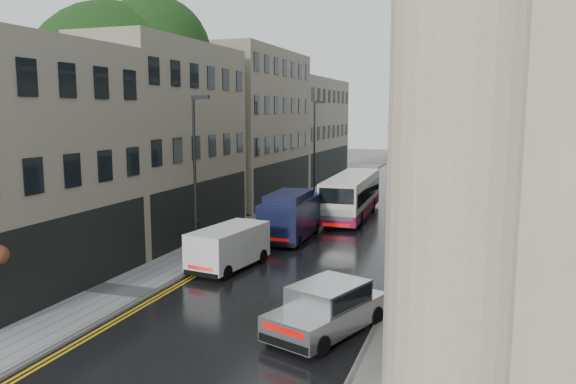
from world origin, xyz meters
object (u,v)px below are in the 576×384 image
Objects in this scene: navy_van at (262,220)px; lamp_post_far at (314,152)px; cream_bus at (327,202)px; white_van at (193,253)px; lamp_post_near at (195,179)px; tree_near at (113,117)px; tree_far at (217,124)px; silver_hatchback at (274,315)px; pedestrian at (198,234)px; white_lorry at (400,173)px.

navy_van is 0.70× the size of lamp_post_far.
cream_bus reaches higher than white_van.
lamp_post_far is at bearing 88.63° from lamp_post_near.
white_van is at bearing -35.80° from tree_near.
tree_far reaches higher than navy_van.
tree_near reaches higher than tree_far.
silver_hatchback is 0.82× the size of navy_van.
silver_hatchback reaches higher than pedestrian.
navy_van is 5.14m from lamp_post_near.
pedestrian is 0.20× the size of lamp_post_near.
cream_bus is 1.90× the size of navy_van.
lamp_post_near is 0.99× the size of lamp_post_far.
lamp_post_near is at bearing 130.22° from pedestrian.
lamp_post_far reaches higher than lamp_post_near.
navy_van is (-1.76, -6.99, -0.02)m from cream_bus.
silver_hatchback is (3.27, -18.83, -0.58)m from cream_bus.
lamp_post_far is at bearing -168.15° from white_lorry.
lamp_post_far is (-6.41, -2.64, 1.69)m from white_lorry.
pedestrian is at bearing -88.92° from lamp_post_far.
lamp_post_near reaches higher than silver_hatchback.
cream_bus is at bearing 72.04° from lamp_post_near.
tree_far is at bearing 122.43° from navy_van.
navy_van is (-5.07, -17.35, -0.94)m from white_lorry.
silver_hatchback is (-0.05, -29.19, -1.50)m from white_lorry.
cream_bus is 2.31× the size of silver_hatchback.
cream_bus is 6.65× the size of pedestrian.
tree_near reaches higher than cream_bus.
white_van is 4.27m from pedestrian.
white_lorry is (14.21, 17.54, -4.57)m from tree_near.
tree_near reaches higher than pedestrian.
lamp_post_far reaches higher than pedestrian.
white_lorry is at bearing 84.03° from white_van.
tree_near is 3.05× the size of silver_hatchback.
silver_hatchback is at bearing -69.12° from navy_van.
tree_near is 8.77× the size of pedestrian.
tree_near is at bearing -2.77° from pedestrian.
tree_far is at bearing 112.74° from lamp_post_near.
lamp_post_far is at bearing 99.50° from white_van.
pedestrian is at bearing -118.10° from cream_bus.
lamp_post_far reaches higher than white_lorry.
tree_far is 17.08m from pedestrian.
tree_far is at bearing -160.04° from lamp_post_far.
lamp_post_near is (7.26, -3.84, -2.90)m from tree_near.
tree_near reaches higher than white_lorry.
tree_far is at bearing -53.05° from pedestrian.
tree_far is 8.03m from lamp_post_far.
tree_far is 1.58× the size of lamp_post_far.
lamp_post_near is at bearing -67.53° from tree_far.
pedestrian is (-2.72, -2.22, -0.53)m from navy_van.
lamp_post_far is at bearing 93.04° from navy_van.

